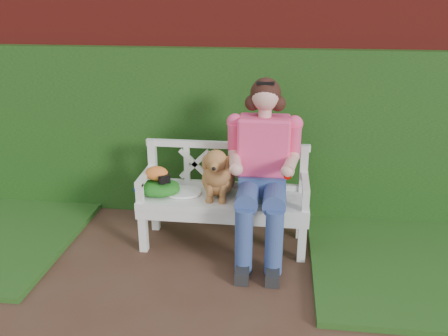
# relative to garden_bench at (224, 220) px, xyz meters

# --- Properties ---
(ground) EXTENTS (60.00, 60.00, 0.00)m
(ground) POSITION_rel_garden_bench_xyz_m (-0.31, -1.00, -0.24)
(ground) COLOR #44271B
(brick_wall) EXTENTS (10.00, 0.30, 2.20)m
(brick_wall) POSITION_rel_garden_bench_xyz_m (-0.31, 0.90, 0.86)
(brick_wall) COLOR maroon
(brick_wall) RESTS_ON ground
(ivy_hedge) EXTENTS (10.00, 0.18, 1.70)m
(ivy_hedge) POSITION_rel_garden_bench_xyz_m (-0.31, 0.68, 0.61)
(ivy_hedge) COLOR #2C591B
(ivy_hedge) RESTS_ON ground
(garden_bench) EXTENTS (1.61, 0.67, 0.48)m
(garden_bench) POSITION_rel_garden_bench_xyz_m (0.00, 0.00, 0.00)
(garden_bench) COLOR white
(garden_bench) RESTS_ON ground
(seated_woman) EXTENTS (0.72, 0.93, 1.58)m
(seated_woman) POSITION_rel_garden_bench_xyz_m (0.34, -0.02, 0.55)
(seated_woman) COLOR #D03747
(seated_woman) RESTS_ON ground
(dog) EXTENTS (0.37, 0.46, 0.48)m
(dog) POSITION_rel_garden_bench_xyz_m (-0.05, 0.00, 0.48)
(dog) COLOR #9F733A
(dog) RESTS_ON garden_bench
(tennis_racket) EXTENTS (0.68, 0.36, 0.03)m
(tennis_racket) POSITION_rel_garden_bench_xyz_m (-0.41, 0.01, 0.26)
(tennis_racket) COLOR white
(tennis_racket) RESTS_ON garden_bench
(green_bag) EXTENTS (0.43, 0.36, 0.13)m
(green_bag) POSITION_rel_garden_bench_xyz_m (-0.59, -0.03, 0.31)
(green_bag) COLOR #227115
(green_bag) RESTS_ON garden_bench
(camera_item) EXTENTS (0.13, 0.11, 0.07)m
(camera_item) POSITION_rel_garden_bench_xyz_m (-0.53, -0.05, 0.41)
(camera_item) COLOR black
(camera_item) RESTS_ON green_bag
(baseball_glove) EXTENTS (0.24, 0.20, 0.13)m
(baseball_glove) POSITION_rel_garden_bench_xyz_m (-0.60, -0.01, 0.44)
(baseball_glove) COLOR orange
(baseball_glove) RESTS_ON green_bag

